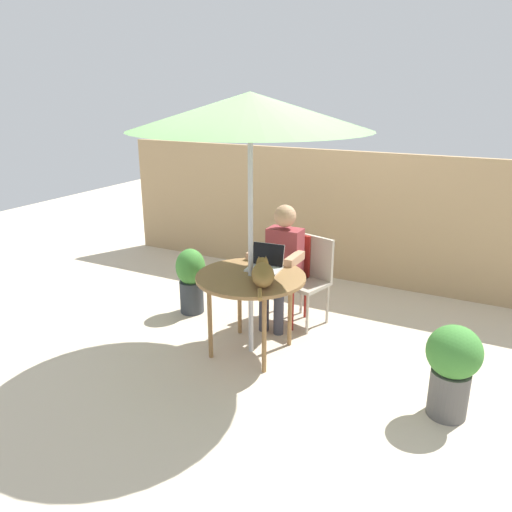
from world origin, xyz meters
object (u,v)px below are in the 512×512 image
object	(u,v)px
chair_empty	(310,273)
person_seated	(282,259)
laptop	(266,261)
chair_occupied	(288,270)
potted_plant_by_chair	(452,366)
cat	(263,274)
patio_umbrella	(250,112)
potted_plant_near_fence	(191,278)
patio_table	(251,282)

from	to	relation	value
chair_empty	person_seated	bearing A→B (deg)	-141.05
person_seated	laptop	size ratio (longest dim) A/B	3.84
chair_occupied	laptop	world-z (taller)	laptop
chair_occupied	potted_plant_by_chair	bearing A→B (deg)	-29.68
person_seated	cat	size ratio (longest dim) A/B	2.03
patio_umbrella	chair_occupied	world-z (taller)	patio_umbrella
patio_umbrella	potted_plant_near_fence	xyz separation A→B (m)	(-0.97, 0.46, -1.74)
chair_occupied	potted_plant_by_chair	distance (m)	2.00
chair_empty	chair_occupied	bearing A→B (deg)	-172.27
chair_occupied	potted_plant_by_chair	size ratio (longest dim) A/B	1.24
chair_empty	potted_plant_near_fence	size ratio (longest dim) A/B	1.25
person_seated	potted_plant_near_fence	size ratio (longest dim) A/B	1.73
chair_occupied	chair_empty	distance (m)	0.24
patio_table	patio_umbrella	size ratio (longest dim) A/B	0.43
cat	patio_table	bearing A→B (deg)	146.68
potted_plant_by_chair	chair_empty	bearing A→B (deg)	145.77
patio_umbrella	potted_plant_near_fence	size ratio (longest dim) A/B	3.20
chair_occupied	cat	bearing A→B (deg)	-79.28
person_seated	potted_plant_by_chair	world-z (taller)	person_seated
laptop	cat	size ratio (longest dim) A/B	0.53
person_seated	chair_occupied	bearing A→B (deg)	90.00
chair_empty	patio_umbrella	bearing A→B (deg)	-105.53
chair_empty	potted_plant_by_chair	distance (m)	1.81
laptop	potted_plant_near_fence	world-z (taller)	laptop
laptop	cat	bearing A→B (deg)	-67.78
patio_umbrella	cat	size ratio (longest dim) A/B	3.76
patio_table	chair_empty	bearing A→B (deg)	74.47
potted_plant_near_fence	potted_plant_by_chair	distance (m)	2.77
patio_umbrella	chair_empty	size ratio (longest dim) A/B	2.55
person_seated	laptop	world-z (taller)	person_seated
patio_table	cat	xyz separation A→B (m)	(0.18, -0.12, 0.15)
chair_empty	potted_plant_near_fence	bearing A→B (deg)	-162.43
patio_table	chair_empty	distance (m)	0.89
person_seated	cat	distance (m)	0.80
chair_occupied	potted_plant_near_fence	world-z (taller)	chair_occupied
potted_plant_near_fence	potted_plant_by_chair	size ratio (longest dim) A/B	0.99
patio_table	patio_umbrella	xyz separation A→B (m)	(0.00, 0.00, 1.45)
chair_empty	laptop	distance (m)	0.70
potted_plant_near_fence	laptop	bearing A→B (deg)	-12.89
patio_umbrella	chair_empty	xyz separation A→B (m)	(0.23, 0.84, -1.60)
patio_table	potted_plant_by_chair	xyz separation A→B (m)	(1.73, -0.17, -0.27)
potted_plant_by_chair	laptop	bearing A→B (deg)	166.47
patio_umbrella	laptop	world-z (taller)	patio_umbrella
potted_plant_near_fence	potted_plant_by_chair	xyz separation A→B (m)	(2.70, -0.64, 0.02)
person_seated	potted_plant_by_chair	distance (m)	1.94
patio_umbrella	patio_table	bearing A→B (deg)	0.00
chair_empty	potted_plant_near_fence	xyz separation A→B (m)	(-1.20, -0.38, -0.13)
patio_table	cat	distance (m)	0.26
laptop	cat	distance (m)	0.38
patio_table	chair_occupied	bearing A→B (deg)	90.00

